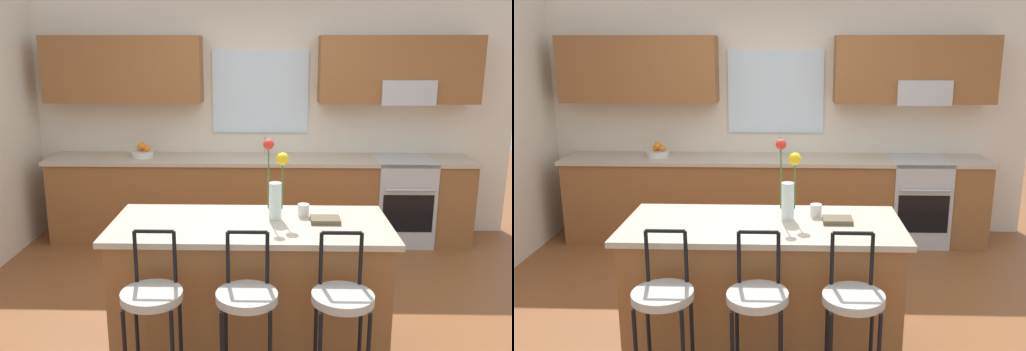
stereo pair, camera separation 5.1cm
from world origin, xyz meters
TOP-DOWN VIEW (x-y plane):
  - ground_plane at (0.00, 0.00)m, footprint 14.00×14.00m
  - back_wall_assembly at (0.03, 1.99)m, footprint 5.60×0.50m
  - counter_run at (0.00, 1.70)m, footprint 4.56×0.64m
  - sink_faucet at (0.06, 1.84)m, footprint 0.02×0.13m
  - oven_range at (1.54, 1.68)m, footprint 0.60×0.64m
  - kitchen_island at (-0.02, -0.48)m, footprint 1.90×0.82m
  - bar_stool_near at (-0.57, -1.10)m, footprint 0.36×0.36m
  - bar_stool_middle at (-0.02, -1.10)m, footprint 0.36×0.36m
  - bar_stool_far at (0.53, -1.10)m, footprint 0.36×0.36m
  - flower_vase at (0.15, -0.40)m, footprint 0.17×0.09m
  - mug_ceramic at (0.34, -0.33)m, footprint 0.08×0.08m
  - cookbook at (0.48, -0.46)m, footprint 0.20×0.15m
  - fruit_bowl_oranges at (-1.27, 1.70)m, footprint 0.24×0.24m

SIDE VIEW (x-z plane):
  - ground_plane at x=0.00m, z-range 0.00..0.00m
  - oven_range at x=1.54m, z-range 0.00..0.92m
  - kitchen_island at x=-0.02m, z-range 0.00..0.92m
  - counter_run at x=0.00m, z-range 0.01..0.93m
  - bar_stool_near at x=-0.57m, z-range 0.11..1.16m
  - bar_stool_middle at x=-0.02m, z-range 0.11..1.16m
  - bar_stool_far at x=0.53m, z-range 0.11..1.16m
  - cookbook at x=0.48m, z-range 0.92..0.95m
  - mug_ceramic at x=0.34m, z-range 0.92..1.01m
  - fruit_bowl_oranges at x=-1.27m, z-range 0.89..1.05m
  - sink_faucet at x=0.06m, z-range 0.95..1.18m
  - flower_vase at x=0.15m, z-range 0.88..1.44m
  - back_wall_assembly at x=0.03m, z-range 0.16..2.86m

